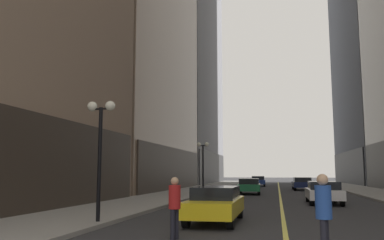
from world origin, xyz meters
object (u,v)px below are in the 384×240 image
(street_lamp_left_far, at_px, (203,156))
(pedestrian_in_blue_hoodie, at_px, (324,210))
(pedestrian_in_red_jacket, at_px, (175,203))
(street_lamp_left_near, at_px, (100,133))
(car_green, at_px, (249,186))
(car_navy, at_px, (302,183))
(car_blue, at_px, (258,181))
(car_white, at_px, (324,192))
(car_yellow, at_px, (216,203))

(street_lamp_left_far, bearing_deg, pedestrian_in_blue_hoodie, -73.98)
(pedestrian_in_red_jacket, xyz_separation_m, pedestrian_in_blue_hoodie, (3.80, -2.12, 0.07))
(street_lamp_left_near, xyz_separation_m, street_lamp_left_far, (0.00, 20.56, 0.00))
(car_green, height_order, street_lamp_left_near, street_lamp_left_near)
(car_navy, relative_size, street_lamp_left_near, 0.95)
(car_blue, distance_m, pedestrian_in_red_jacket, 43.17)
(car_white, bearing_deg, street_lamp_left_near, -127.42)
(pedestrian_in_blue_hoodie, bearing_deg, street_lamp_left_far, 106.02)
(car_white, distance_m, street_lamp_left_far, 12.87)
(car_green, distance_m, pedestrian_in_blue_hoodie, 25.99)
(car_green, xyz_separation_m, car_blue, (-0.12, 19.51, -0.00))
(street_lamp_left_near, bearing_deg, car_white, 52.58)
(car_navy, height_order, street_lamp_left_far, street_lamp_left_far)
(car_yellow, distance_m, car_navy, 28.70)
(car_navy, relative_size, pedestrian_in_red_jacket, 2.45)
(car_white, bearing_deg, car_green, 116.97)
(car_blue, height_order, street_lamp_left_near, street_lamp_left_near)
(car_blue, bearing_deg, car_yellow, -89.72)
(car_white, distance_m, car_blue, 29.83)
(car_white, relative_size, street_lamp_left_far, 0.99)
(car_yellow, bearing_deg, pedestrian_in_blue_hoodie, -62.11)
(car_blue, bearing_deg, car_white, -80.08)
(car_green, xyz_separation_m, pedestrian_in_blue_hoodie, (3.30, -25.78, 0.36))
(car_white, xyz_separation_m, car_blue, (-5.14, 29.38, 0.00))
(pedestrian_in_red_jacket, bearing_deg, car_green, 88.78)
(pedestrian_in_red_jacket, bearing_deg, street_lamp_left_far, 98.36)
(car_green, relative_size, pedestrian_in_red_jacket, 2.61)
(car_white, relative_size, street_lamp_left_near, 0.99)
(street_lamp_left_near, distance_m, street_lamp_left_far, 20.56)
(car_green, relative_size, street_lamp_left_near, 1.02)
(car_yellow, height_order, street_lamp_left_far, street_lamp_left_far)
(car_green, xyz_separation_m, street_lamp_left_near, (-3.85, -21.46, 2.54))
(car_blue, xyz_separation_m, street_lamp_left_far, (-3.73, -20.41, 2.54))
(car_green, xyz_separation_m, street_lamp_left_far, (-3.85, -0.90, 2.54))
(car_white, xyz_separation_m, street_lamp_left_near, (-8.87, -11.59, 2.54))
(car_white, relative_size, pedestrian_in_blue_hoodie, 2.40)
(car_green, relative_size, car_navy, 1.07)
(street_lamp_left_near, bearing_deg, car_yellow, 24.31)
(car_blue, distance_m, street_lamp_left_near, 41.22)
(car_yellow, xyz_separation_m, street_lamp_left_far, (-3.92, 18.79, 2.54))
(car_yellow, distance_m, pedestrian_in_blue_hoodie, 6.90)
(car_navy, bearing_deg, street_lamp_left_far, -132.60)
(car_yellow, height_order, pedestrian_in_red_jacket, pedestrian_in_red_jacket)
(car_green, bearing_deg, pedestrian_in_red_jacket, -91.22)
(pedestrian_in_blue_hoodie, xyz_separation_m, street_lamp_left_far, (-7.15, 24.88, 2.18))
(car_navy, xyz_separation_m, pedestrian_in_red_jacket, (-5.39, -32.26, 0.29))
(car_green, height_order, car_navy, same)
(car_green, relative_size, car_blue, 0.99)
(car_yellow, distance_m, car_blue, 39.20)
(car_blue, distance_m, pedestrian_in_blue_hoodie, 45.42)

